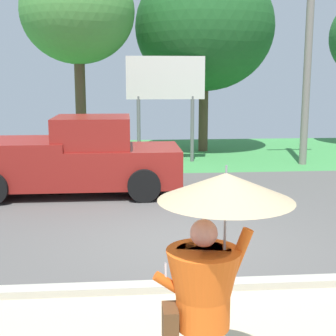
# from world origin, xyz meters

# --- Properties ---
(ground_plane) EXTENTS (40.00, 22.00, 0.20)m
(ground_plane) POSITION_xyz_m (0.00, 2.95, -0.05)
(ground_plane) COLOR #565451
(monk_pedestrian) EXTENTS (1.11, 1.07, 2.13)m
(monk_pedestrian) POSITION_xyz_m (-0.32, -4.43, 1.13)
(monk_pedestrian) COLOR #E55B19
(monk_pedestrian) RESTS_ON ground_plane
(pickup_truck) EXTENTS (5.20, 2.28, 1.88)m
(pickup_truck) POSITION_xyz_m (-2.25, 3.74, 0.87)
(pickup_truck) COLOR maroon
(pickup_truck) RESTS_ON ground_plane
(utility_pole) EXTENTS (1.80, 0.24, 7.69)m
(utility_pole) POSITION_xyz_m (4.80, 7.20, 4.03)
(utility_pole) COLOR gray
(utility_pole) RESTS_ON ground_plane
(roadside_billboard) EXTENTS (2.60, 0.12, 3.50)m
(roadside_billboard) POSITION_xyz_m (0.34, 8.06, 2.55)
(roadside_billboard) COLOR slate
(roadside_billboard) RESTS_ON ground_plane
(tree_left_far) EXTENTS (3.76, 3.76, 6.66)m
(tree_left_far) POSITION_xyz_m (-2.51, 8.74, 4.92)
(tree_left_far) COLOR brown
(tree_left_far) RESTS_ON ground_plane
(tree_center_back) EXTENTS (5.16, 5.16, 7.00)m
(tree_center_back) POSITION_xyz_m (1.99, 10.41, 4.64)
(tree_center_back) COLOR brown
(tree_center_back) RESTS_ON ground_plane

